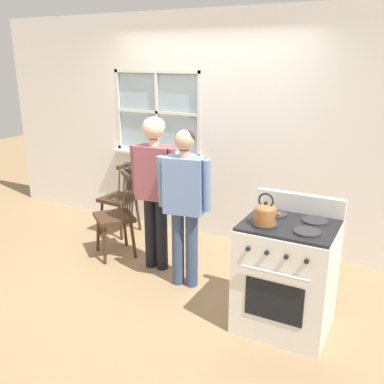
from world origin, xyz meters
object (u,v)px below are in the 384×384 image
object	(u,v)px
chair_near_wall	(116,217)
person_teen_center	(185,196)
handbag	(134,177)
stove	(286,274)
person_elderly_left	(155,179)
potted_plant	(152,147)
chair_by_window	(120,199)
kettle	(265,213)

from	to	relation	value
chair_near_wall	person_teen_center	world-z (taller)	person_teen_center
handbag	stove	bearing A→B (deg)	-23.91
person_elderly_left	chair_near_wall	bearing A→B (deg)	169.74
person_teen_center	potted_plant	world-z (taller)	person_teen_center
person_elderly_left	handbag	world-z (taller)	person_elderly_left
potted_plant	person_teen_center	bearing A→B (deg)	-46.31
chair_by_window	kettle	world-z (taller)	kettle
chair_near_wall	person_teen_center	distance (m)	1.15
person_teen_center	kettle	size ratio (longest dim) A/B	6.29
person_elderly_left	kettle	world-z (taller)	person_elderly_left
chair_near_wall	stove	distance (m)	2.13
handbag	kettle	bearing A→B (deg)	-28.55
handbag	potted_plant	bearing A→B (deg)	91.51
person_teen_center	kettle	bearing A→B (deg)	-30.00
person_teen_center	stove	distance (m)	1.17
potted_plant	chair_by_window	bearing A→B (deg)	-118.44
person_elderly_left	person_teen_center	bearing A→B (deg)	-25.72
potted_plant	handbag	world-z (taller)	potted_plant
chair_near_wall	kettle	xyz separation A→B (m)	(1.91, -0.58, 0.57)
stove	kettle	size ratio (longest dim) A/B	4.39
chair_near_wall	handbag	world-z (taller)	same
chair_near_wall	person_teen_center	xyz separation A→B (m)	(1.01, -0.24, 0.48)
person_teen_center	handbag	xyz separation A→B (m)	(-1.13, 0.77, -0.15)
person_teen_center	kettle	world-z (taller)	person_teen_center
person_teen_center	potted_plant	bearing A→B (deg)	124.20
chair_near_wall	potted_plant	bearing A→B (deg)	135.50
chair_near_wall	person_elderly_left	bearing A→B (deg)	31.66
stove	handbag	xyz separation A→B (m)	(-2.19, 0.97, 0.30)
chair_near_wall	potted_plant	distance (m)	1.15
chair_by_window	person_teen_center	size ratio (longest dim) A/B	0.61
person_teen_center	person_elderly_left	bearing A→B (deg)	148.82
potted_plant	kettle	bearing A→B (deg)	-36.89
chair_near_wall	handbag	bearing A→B (deg)	140.30
stove	potted_plant	size ratio (longest dim) A/B	3.85
chair_near_wall	person_elderly_left	xyz separation A→B (m)	(0.57, -0.06, 0.54)
person_elderly_left	kettle	xyz separation A→B (m)	(1.34, -0.51, 0.03)
chair_by_window	kettle	distance (m)	2.59
stove	handbag	size ratio (longest dim) A/B	3.53
kettle	potted_plant	xyz separation A→B (m)	(-2.04, 1.53, 0.05)
handbag	chair_by_window	bearing A→B (deg)	176.43
chair_near_wall	person_elderly_left	size ratio (longest dim) A/B	0.58
kettle	handbag	bearing A→B (deg)	151.45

